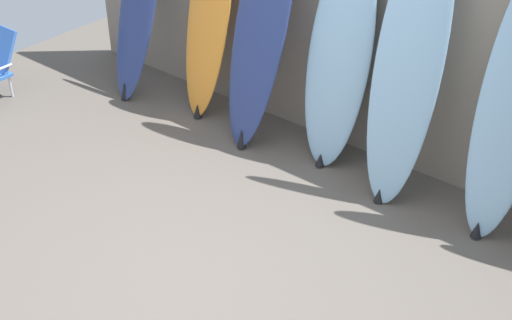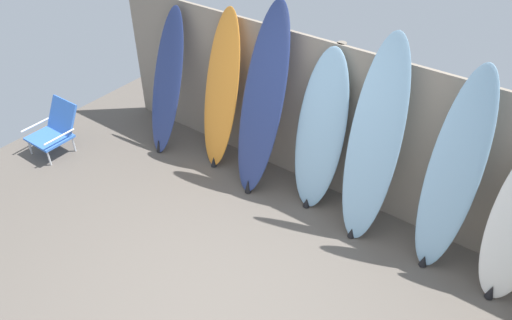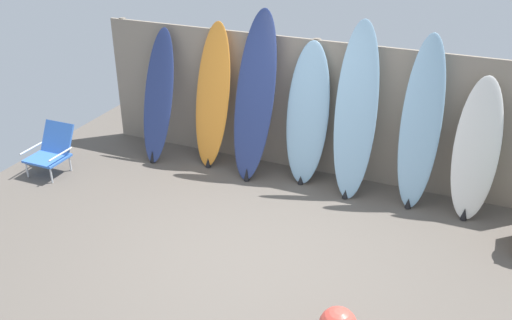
{
  "view_description": "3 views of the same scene",
  "coord_description": "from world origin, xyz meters",
  "px_view_note": "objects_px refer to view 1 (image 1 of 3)",
  "views": [
    {
      "loc": [
        2.68,
        -2.59,
        3.25
      ],
      "look_at": [
        0.23,
        0.45,
        0.7
      ],
      "focal_mm": 50.0,
      "sensor_mm": 36.0,
      "label": 1
    },
    {
      "loc": [
        2.05,
        -2.19,
        3.82
      ],
      "look_at": [
        -0.22,
        0.9,
        0.94
      ],
      "focal_mm": 35.0,
      "sensor_mm": 36.0,
      "label": 2
    },
    {
      "loc": [
        2.03,
        -4.67,
        3.62
      ],
      "look_at": [
        -0.19,
        0.55,
        0.77
      ],
      "focal_mm": 40.0,
      "sensor_mm": 36.0,
      "label": 3
    }
  ],
  "objects_px": {
    "surfboard_navy_0": "(138,5)",
    "surfboard_orange_1": "(209,12)",
    "surfboard_navy_2": "(262,21)",
    "surfboard_skyblue_4": "(408,66)",
    "surfboard_skyblue_3": "(339,58)"
  },
  "relations": [
    {
      "from": "surfboard_skyblue_3",
      "to": "surfboard_skyblue_4",
      "type": "relative_size",
      "value": 0.85
    },
    {
      "from": "surfboard_navy_0",
      "to": "surfboard_orange_1",
      "type": "bearing_deg",
      "value": 8.2
    },
    {
      "from": "surfboard_navy_2",
      "to": "surfboard_skyblue_4",
      "type": "height_order",
      "value": "surfboard_navy_2"
    },
    {
      "from": "surfboard_orange_1",
      "to": "surfboard_skyblue_4",
      "type": "bearing_deg",
      "value": -2.15
    },
    {
      "from": "surfboard_navy_0",
      "to": "surfboard_skyblue_3",
      "type": "bearing_deg",
      "value": 3.57
    },
    {
      "from": "surfboard_skyblue_4",
      "to": "surfboard_orange_1",
      "type": "bearing_deg",
      "value": 177.85
    },
    {
      "from": "surfboard_skyblue_4",
      "to": "surfboard_navy_0",
      "type": "bearing_deg",
      "value": -179.19
    },
    {
      "from": "surfboard_orange_1",
      "to": "surfboard_navy_2",
      "type": "bearing_deg",
      "value": -7.17
    },
    {
      "from": "surfboard_navy_0",
      "to": "surfboard_navy_2",
      "type": "relative_size",
      "value": 0.82
    },
    {
      "from": "surfboard_skyblue_3",
      "to": "surfboard_skyblue_4",
      "type": "xyz_separation_m",
      "value": [
        0.63,
        -0.09,
        0.16
      ]
    },
    {
      "from": "surfboard_skyblue_4",
      "to": "surfboard_skyblue_3",
      "type": "bearing_deg",
      "value": 171.61
    },
    {
      "from": "surfboard_navy_2",
      "to": "surfboard_skyblue_4",
      "type": "bearing_deg",
      "value": 0.34
    },
    {
      "from": "surfboard_orange_1",
      "to": "surfboard_navy_0",
      "type": "bearing_deg",
      "value": -171.8
    },
    {
      "from": "surfboard_orange_1",
      "to": "surfboard_skyblue_3",
      "type": "relative_size",
      "value": 1.06
    },
    {
      "from": "surfboard_skyblue_4",
      "to": "surfboard_navy_2",
      "type": "bearing_deg",
      "value": -179.66
    }
  ]
}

